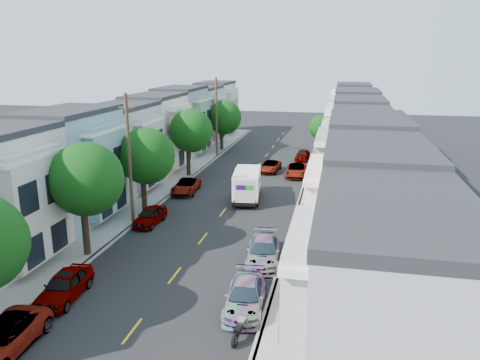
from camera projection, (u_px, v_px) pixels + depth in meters
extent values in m
plane|color=black|center=(203.00, 239.00, 33.77)|extent=(160.00, 160.00, 0.00)
cube|color=black|center=(244.00, 184.00, 47.94)|extent=(12.00, 70.00, 0.02)
cube|color=gray|center=(188.00, 181.00, 49.14)|extent=(0.30, 70.00, 0.15)
cube|color=gray|center=(303.00, 187.00, 46.71)|extent=(0.30, 70.00, 0.15)
cube|color=gray|center=(176.00, 180.00, 49.40)|extent=(2.60, 70.00, 0.15)
cube|color=gray|center=(317.00, 188.00, 46.45)|extent=(2.60, 70.00, 0.15)
cube|color=gold|center=(244.00, 185.00, 47.94)|extent=(0.12, 70.00, 0.01)
cube|color=#B7ABA4|center=(143.00, 179.00, 50.18)|extent=(5.00, 70.00, 8.50)
cube|color=#B7ABA4|center=(356.00, 191.00, 45.71)|extent=(5.00, 70.00, 8.50)
cylinder|color=black|center=(86.00, 230.00, 30.41)|extent=(0.44, 0.44, 3.62)
sphere|color=#11440E|center=(85.00, 179.00, 29.46)|extent=(4.70, 4.70, 4.70)
cylinder|color=black|center=(144.00, 193.00, 39.40)|extent=(0.44, 0.44, 3.15)
sphere|color=#11440E|center=(145.00, 156.00, 38.51)|extent=(4.70, 4.70, 4.70)
cylinder|color=black|center=(188.00, 161.00, 50.73)|extent=(0.44, 0.44, 3.43)
sphere|color=#11440E|center=(190.00, 131.00, 49.81)|extent=(4.64, 4.64, 4.64)
cylinder|color=black|center=(222.00, 140.00, 64.76)|extent=(0.44, 0.44, 3.00)
sphere|color=#11440E|center=(224.00, 117.00, 63.89)|extent=(4.70, 4.70, 4.70)
cylinder|color=black|center=(317.00, 147.00, 60.30)|extent=(0.44, 0.44, 2.87)
sphere|color=#11440E|center=(320.00, 127.00, 59.59)|extent=(3.10, 3.10, 3.10)
cylinder|color=#42301E|center=(130.00, 161.00, 35.63)|extent=(0.26, 0.26, 10.00)
cube|color=#42301E|center=(126.00, 100.00, 34.45)|extent=(1.60, 0.12, 0.12)
cylinder|color=#42301E|center=(217.00, 118.00, 60.21)|extent=(0.26, 0.26, 10.00)
cube|color=#42301E|center=(216.00, 82.00, 59.02)|extent=(1.60, 0.12, 0.12)
cube|color=white|center=(245.00, 184.00, 41.55)|extent=(2.23, 4.00, 2.18)
cube|color=white|center=(251.00, 177.00, 44.34)|extent=(2.23, 1.86, 2.01)
cube|color=black|center=(247.00, 195.00, 42.65)|extent=(2.05, 5.74, 0.22)
cube|color=#2D0A51|center=(237.00, 187.00, 39.66)|extent=(0.84, 0.04, 0.41)
cube|color=#198C1E|center=(245.00, 188.00, 39.51)|extent=(0.65, 0.04, 0.41)
cylinder|color=black|center=(232.00, 201.00, 41.05)|extent=(0.26, 0.84, 0.84)
cylinder|color=black|center=(254.00, 203.00, 40.65)|extent=(0.26, 0.84, 0.84)
cylinder|color=black|center=(240.00, 190.00, 44.59)|extent=(0.26, 0.84, 0.84)
cylinder|color=black|center=(261.00, 191.00, 44.19)|extent=(0.26, 0.84, 0.84)
imported|color=black|center=(270.00, 167.00, 53.06)|extent=(2.31, 4.50, 1.22)
imported|color=black|center=(2.00, 339.00, 20.63)|extent=(2.50, 5.10, 1.39)
imported|color=#060733|center=(65.00, 286.00, 25.29)|extent=(2.10, 4.70, 1.48)
imported|color=#A1A5A8|center=(150.00, 216.00, 36.51)|extent=(1.75, 4.19, 1.34)
imported|color=#62240D|center=(186.00, 186.00, 44.92)|extent=(2.52, 4.82, 1.29)
imported|color=#323439|center=(245.00, 297.00, 24.22)|extent=(2.37, 4.85, 1.41)
imported|color=white|center=(263.00, 251.00, 29.76)|extent=(2.52, 5.05, 1.46)
imported|color=black|center=(296.00, 170.00, 50.99)|extent=(2.48, 4.93, 1.34)
imported|color=#0D153E|center=(302.00, 155.00, 58.91)|extent=(1.88, 4.18, 1.32)
cylinder|color=black|center=(243.00, 323.00, 22.48)|extent=(0.12, 0.67, 0.67)
cylinder|color=black|center=(237.00, 341.00, 21.10)|extent=(0.12, 0.67, 0.67)
cube|color=black|center=(240.00, 328.00, 21.74)|extent=(0.23, 1.14, 0.19)
cube|color=#B2B2B2|center=(241.00, 321.00, 21.93)|extent=(0.29, 0.46, 0.23)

